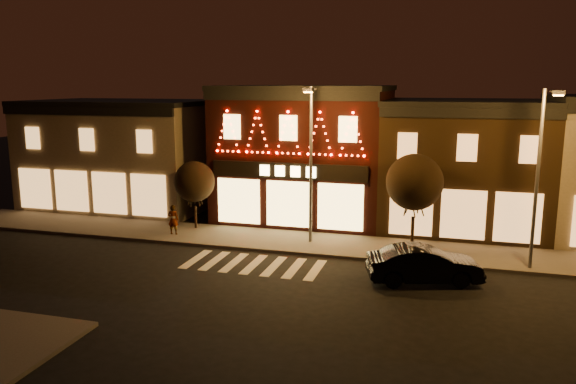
% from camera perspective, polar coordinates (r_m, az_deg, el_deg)
% --- Properties ---
extents(ground, '(120.00, 120.00, 0.00)m').
position_cam_1_polar(ground, '(23.38, -6.80, -10.27)').
color(ground, black).
rests_on(ground, ground).
extents(sidewalk_far, '(44.00, 4.00, 0.15)m').
position_cam_1_polar(sidewalk_far, '(30.00, 2.69, -5.23)').
color(sidewalk_far, '#47423D').
rests_on(sidewalk_far, ground).
extents(building_left, '(12.20, 8.28, 7.30)m').
position_cam_1_polar(building_left, '(40.59, -16.30, 3.78)').
color(building_left, '#746A52').
rests_on(building_left, ground).
extents(building_pulp, '(10.20, 8.34, 8.30)m').
position_cam_1_polar(building_pulp, '(35.35, 1.83, 4.03)').
color(building_pulp, black).
rests_on(building_pulp, ground).
extents(building_right_a, '(9.20, 8.28, 7.50)m').
position_cam_1_polar(building_right_a, '(34.37, 17.40, 2.65)').
color(building_right_a, '#362412').
rests_on(building_right_a, ground).
extents(streetlamp_mid, '(0.59, 1.87, 8.13)m').
position_cam_1_polar(streetlamp_mid, '(28.89, 2.29, 3.97)').
color(streetlamp_mid, '#59595E').
rests_on(streetlamp_mid, sidewalk_far).
extents(streetlamp_right, '(0.65, 1.85, 8.07)m').
position_cam_1_polar(streetlamp_right, '(26.95, 24.20, 2.43)').
color(streetlamp_right, '#59595E').
rests_on(streetlamp_right, sidewalk_far).
extents(tree_left, '(2.34, 2.34, 3.91)m').
position_cam_1_polar(tree_left, '(32.71, -9.46, 1.05)').
color(tree_left, black).
rests_on(tree_left, sidewalk_far).
extents(tree_right, '(2.88, 2.88, 4.81)m').
position_cam_1_polar(tree_right, '(29.13, 12.71, 0.98)').
color(tree_right, black).
rests_on(tree_right, sidewalk_far).
extents(dark_sedan, '(5.11, 2.97, 1.59)m').
position_cam_1_polar(dark_sedan, '(24.99, 13.64, -7.16)').
color(dark_sedan, black).
rests_on(dark_sedan, ground).
extents(pedestrian, '(0.63, 0.44, 1.66)m').
position_cam_1_polar(pedestrian, '(31.93, -11.56, -2.76)').
color(pedestrian, gray).
rests_on(pedestrian, sidewalk_far).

